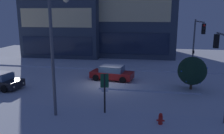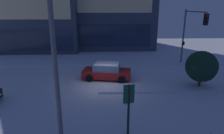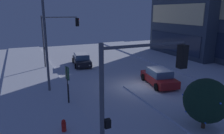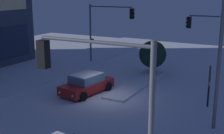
{
  "view_description": "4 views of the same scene",
  "coord_description": "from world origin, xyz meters",
  "views": [
    {
      "loc": [
        4.27,
        -21.15,
        6.64
      ],
      "look_at": [
        0.89,
        -1.67,
        2.18
      ],
      "focal_mm": 37.38,
      "sensor_mm": 36.0,
      "label": 1
    },
    {
      "loc": [
        0.18,
        -15.39,
        6.37
      ],
      "look_at": [
        0.64,
        -0.92,
        2.0
      ],
      "focal_mm": 31.97,
      "sensor_mm": 36.0,
      "label": 2
    },
    {
      "loc": [
        15.71,
        -9.59,
        6.65
      ],
      "look_at": [
        -1.11,
        -2.2,
        1.78
      ],
      "focal_mm": 34.17,
      "sensor_mm": 36.0,
      "label": 3
    },
    {
      "loc": [
        -18.22,
        -9.96,
        7.48
      ],
      "look_at": [
        -2.09,
        -1.43,
        2.93
      ],
      "focal_mm": 49.21,
      "sensor_mm": 36.0,
      "label": 4
    }
  ],
  "objects": [
    {
      "name": "decorated_tree_median",
      "position": [
        7.8,
        -0.41,
        1.82
      ],
      "size": [
        2.49,
        2.49,
        3.07
      ],
      "color": "#473323",
      "rests_on": "ground"
    },
    {
      "name": "curb_strip_far",
      "position": [
        0.0,
        8.78,
        0.07
      ],
      "size": [
        52.0,
        5.2,
        0.14
      ],
      "primitive_type": "cube",
      "color": "silver",
      "rests_on": "ground"
    },
    {
      "name": "traffic_light_corner_near_right",
      "position": [
        8.82,
        -5.4,
        3.82
      ],
      "size": [
        0.32,
        4.05,
        5.57
      ],
      "rotation": [
        0.0,
        0.0,
        1.57
      ],
      "color": "#565960",
      "rests_on": "ground"
    },
    {
      "name": "traffic_light_corner_near_left",
      "position": [
        -10.01,
        -5.29,
        4.19
      ],
      "size": [
        0.32,
        4.46,
        6.11
      ],
      "rotation": [
        0.0,
        0.0,
        1.57
      ],
      "color": "#565960",
      "rests_on": "ground"
    },
    {
      "name": "median_strip",
      "position": [
        4.11,
        -0.53,
        0.07
      ],
      "size": [
        9.0,
        1.8,
        0.14
      ],
      "primitive_type": "cube",
      "color": "silver",
      "rests_on": "ground"
    },
    {
      "name": "parking_info_sign",
      "position": [
        1.26,
        -6.69,
        1.83
      ],
      "size": [
        0.55,
        0.17,
        2.85
      ],
      "rotation": [
        0.0,
        0.0,
        1.77
      ],
      "color": "black",
      "rests_on": "ground"
    },
    {
      "name": "street_lamp_arched",
      "position": [
        -1.89,
        -6.74,
        5.26
      ],
      "size": [
        0.56,
        3.33,
        8.08
      ],
      "rotation": [
        0.0,
        0.0,
        1.6
      ],
      "color": "#565960",
      "rests_on": "ground"
    },
    {
      "name": "ground",
      "position": [
        0.0,
        0.0,
        0.0
      ],
      "size": [
        52.0,
        52.0,
        0.0
      ],
      "primitive_type": "plane",
      "color": "silver"
    },
    {
      "name": "traffic_light_corner_far_right",
      "position": [
        9.0,
        5.03,
        4.24
      ],
      "size": [
        0.32,
        5.1,
        6.12
      ],
      "rotation": [
        0.0,
        0.0,
        -1.57
      ],
      "color": "#565960",
      "rests_on": "ground"
    },
    {
      "name": "car_far",
      "position": [
        0.26,
        1.94,
        0.71
      ],
      "size": [
        4.63,
        2.61,
        1.49
      ],
      "rotation": [
        0.0,
        0.0,
        2.99
      ],
      "color": "maroon",
      "rests_on": "ground"
    }
  ]
}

